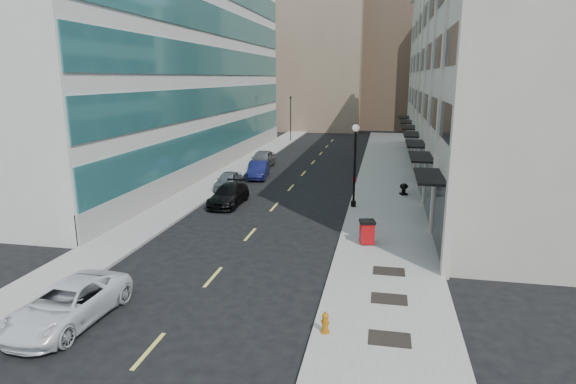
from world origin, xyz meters
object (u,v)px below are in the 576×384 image
at_px(trash_bin, 367,231).
at_px(urn_planter, 404,188).
at_px(car_silver_sedan, 228,180).
at_px(car_white_van, 67,304).
at_px(fire_hydrant, 325,322).
at_px(lamppost, 355,158).
at_px(sign_post, 354,185).
at_px(car_grey_sedan, 262,159).
at_px(car_black_pickup, 229,195).
at_px(car_blue_sedan, 258,170).
at_px(traffic_signal, 291,99).

distance_m(trash_bin, urn_planter, 11.58).
distance_m(car_silver_sedan, urn_planter, 13.50).
xyz_separation_m(car_white_van, fire_hydrant, (9.12, 0.86, -0.20)).
distance_m(lamppost, sign_post, 1.90).
relative_size(car_white_van, car_grey_sedan, 1.07).
relative_size(car_black_pickup, car_grey_sedan, 0.99).
bearing_deg(trash_bin, car_blue_sedan, 110.06).
xyz_separation_m(lamppost, sign_post, (0.00, 0.20, -1.89)).
bearing_deg(sign_post, car_black_pickup, 175.48).
relative_size(car_blue_sedan, car_grey_sedan, 0.91).
distance_m(car_blue_sedan, sign_post, 12.18).
height_order(car_blue_sedan, sign_post, sign_post).
xyz_separation_m(car_black_pickup, car_grey_sedan, (-1.24, 14.17, 0.13)).
xyz_separation_m(car_white_van, urn_planter, (12.37, 21.54, -0.05)).
height_order(traffic_signal, lamppost, traffic_signal).
height_order(car_silver_sedan, car_grey_sedan, car_grey_sedan).
distance_m(lamppost, urn_planter, 5.96).
xyz_separation_m(car_black_pickup, car_silver_sedan, (-1.60, 4.69, -0.02)).
distance_m(car_black_pickup, trash_bin, 11.75).
bearing_deg(trash_bin, lamppost, 86.98).
relative_size(lamppost, urn_planter, 6.55).
bearing_deg(sign_post, traffic_signal, 97.90).
distance_m(car_black_pickup, car_blue_sedan, 9.21).
xyz_separation_m(car_white_van, car_grey_sedan, (-0.77, 31.03, 0.11)).
height_order(car_blue_sedan, lamppost, lamppost).
xyz_separation_m(car_black_pickup, trash_bin, (9.67, -6.68, 0.14)).
distance_m(car_white_van, trash_bin, 14.37).
distance_m(car_white_van, lamppost, 19.85).
height_order(car_black_pickup, lamppost, lamppost).
distance_m(traffic_signal, trash_bin, 42.69).
height_order(car_white_van, urn_planter, car_white_van).
distance_m(fire_hydrant, trash_bin, 9.38).
bearing_deg(car_black_pickup, urn_planter, 21.80).
relative_size(trash_bin, lamppost, 0.22).
bearing_deg(trash_bin, car_silver_sedan, 122.64).
xyz_separation_m(car_grey_sedan, sign_post, (9.74, -13.33, 0.72)).
bearing_deg(car_black_pickup, lamppost, 4.63).
relative_size(fire_hydrant, sign_post, 0.36).
bearing_deg(traffic_signal, fire_hydrant, -77.64).
bearing_deg(car_grey_sedan, urn_planter, -36.82).
bearing_deg(car_white_van, sign_post, 66.51).
bearing_deg(car_blue_sedan, car_white_van, -97.83).
distance_m(car_black_pickup, fire_hydrant, 18.19).
bearing_deg(car_blue_sedan, sign_post, -50.99).
bearing_deg(lamppost, car_black_pickup, -175.71).
distance_m(car_black_pickup, lamppost, 8.96).
bearing_deg(traffic_signal, sign_post, -71.96).
bearing_deg(car_black_pickup, car_white_van, -91.25).
xyz_separation_m(car_blue_sedan, trash_bin, (9.99, -15.88, 0.10)).
distance_m(traffic_signal, urn_planter, 32.97).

